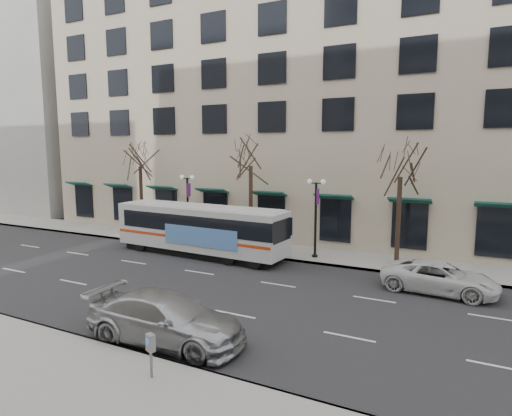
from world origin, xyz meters
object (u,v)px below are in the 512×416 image
Objects in this scene: silver_car at (166,318)px; lamp_post_right at (316,215)px; tree_far_mid at (251,152)px; tree_far_left at (140,154)px; tree_far_right at (401,161)px; lamp_post_left at (188,205)px; pay_station at (151,346)px; city_bus at (201,228)px; white_pickup at (439,278)px.

lamp_post_right is at bearing -6.98° from silver_car.
tree_far_mid reaches higher than silver_car.
tree_far_right is at bearing 0.00° from tree_far_left.
tree_far_left is at bearing -180.00° from tree_far_mid.
tree_far_left is 1.60× the size of lamp_post_right.
lamp_post_right is at bearing 0.00° from lamp_post_left.
lamp_post_left is 19.49m from pay_station.
tree_far_right reaches higher than city_bus.
tree_far_right reaches higher than silver_car.
pay_station is (0.41, -16.38, -1.79)m from lamp_post_right.
tree_far_left is 0.98× the size of tree_far_mid.
silver_car is 13.62m from white_pickup.
tree_far_right is (10.00, -0.00, -0.48)m from tree_far_mid.
lamp_post_right is at bearing 21.25° from city_bus.
tree_far_left reaches higher than lamp_post_left.
lamp_post_right is 16.48m from pay_station.
lamp_post_right is at bearing -6.83° from tree_far_mid.
tree_far_mid is 0.68× the size of city_bus.
pay_station is at bearing 155.38° from white_pickup.
lamp_post_right is 8.65m from white_pickup.
lamp_post_left reaches higher than white_pickup.
city_bus is 9.00× the size of pay_station.
city_bus is (-12.23, -3.01, -4.59)m from tree_far_right.
lamp_post_right is 3.75× the size of pay_station.
silver_car is 1.12× the size of white_pickup.
lamp_post_left and lamp_post_right have the same top height.
lamp_post_left reaches higher than silver_car.
tree_far_right is 7.42m from white_pickup.
white_pickup is at bearing -17.54° from tree_far_mid.
lamp_post_right reaches higher than pay_station.
lamp_post_left is 18.11m from white_pickup.
pay_station is at bearing -58.43° from city_bus.
lamp_post_left reaches higher than pay_station.
city_bus is at bearing -21.17° from tree_far_left.
tree_far_mid is 16.24m from silver_car.
pay_station is at bearing -47.75° from tree_far_left.
tree_far_mid reaches higher than white_pickup.
white_pickup is (12.66, -4.00, -6.14)m from tree_far_mid.
pay_station is (10.41, -16.38, -1.79)m from lamp_post_left.
city_bus reaches higher than pay_station.
white_pickup is 14.86m from pay_station.
silver_car is (-0.97, -13.94, -2.05)m from lamp_post_right.
tree_far_right is 1.55× the size of lamp_post_left.
tree_far_mid reaches higher than lamp_post_right.
city_bus is at bearing -166.18° from tree_far_right.
tree_far_right reaches higher than pay_station.
lamp_post_left is (-4.99, -0.60, -3.96)m from tree_far_mid.
white_pickup is at bearing -10.01° from tree_far_left.
tree_far_right is 15.40m from lamp_post_left.
city_bus is (-2.23, -3.01, -5.07)m from tree_far_mid.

